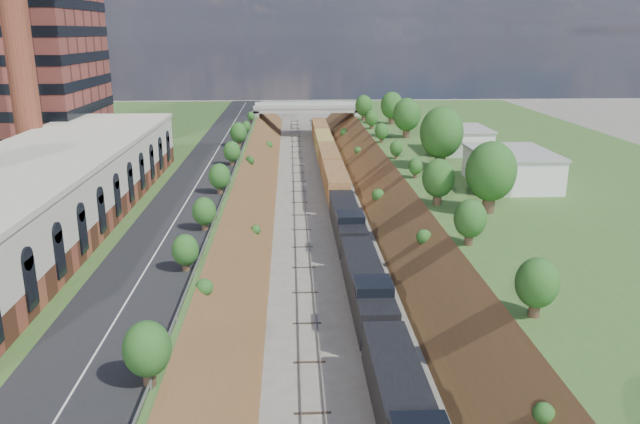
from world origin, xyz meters
TOP-DOWN VIEW (x-y plane):
  - platform_left at (-33.00, 60.00)m, footprint 44.00×180.00m
  - platform_right at (33.00, 60.00)m, footprint 44.00×180.00m
  - embankment_left at (-11.00, 60.00)m, footprint 10.00×180.00m
  - embankment_right at (11.00, 60.00)m, footprint 10.00×180.00m
  - rail_left_track at (-2.60, 60.00)m, footprint 1.58×180.00m
  - rail_right_track at (2.60, 60.00)m, footprint 1.58×180.00m
  - road at (-15.50, 60.00)m, footprint 8.00×180.00m
  - guardrail at (-11.40, 59.80)m, footprint 0.10×171.00m
  - commercial_building at (-28.00, 38.00)m, footprint 14.30×62.30m
  - smokestack at (-36.00, 56.00)m, footprint 3.20×3.20m
  - overpass at (0.00, 122.00)m, footprint 24.50×8.30m
  - white_building_near at (23.50, 52.00)m, footprint 9.00×12.00m
  - white_building_far at (23.00, 74.00)m, footprint 8.00×10.00m
  - tree_right_large at (17.00, 40.00)m, footprint 5.25×5.25m
  - tree_left_crest at (-11.80, 20.00)m, footprint 2.45×2.45m
  - freight_train at (2.60, 61.91)m, footprint 2.99×120.57m

SIDE VIEW (x-z plane):
  - embankment_left at x=-11.00m, z-range -5.00..5.00m
  - embankment_right at x=11.00m, z-range -5.00..5.00m
  - rail_left_track at x=-2.60m, z-range 0.00..0.18m
  - rail_right_track at x=2.60m, z-range 0.00..0.18m
  - platform_left at x=-33.00m, z-range 0.00..5.00m
  - platform_right at x=33.00m, z-range 0.00..5.00m
  - freight_train at x=2.60m, z-range 0.26..4.81m
  - overpass at x=0.00m, z-range 1.22..8.62m
  - road at x=-15.50m, z-range 5.00..5.10m
  - guardrail at x=-11.40m, z-range 5.20..5.90m
  - white_building_far at x=23.00m, z-range 5.00..8.60m
  - white_building_near at x=23.50m, z-range 5.00..9.00m
  - tree_left_crest at x=-11.80m, z-range 5.26..8.82m
  - commercial_building at x=-28.00m, z-range 5.01..12.01m
  - tree_right_large at x=17.00m, z-range 5.58..13.19m
  - smokestack at x=-36.00m, z-range 5.00..45.00m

